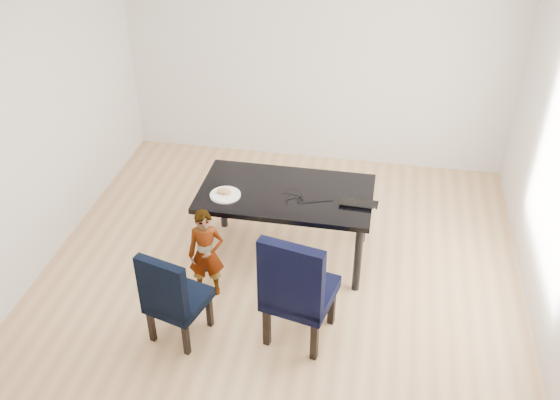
% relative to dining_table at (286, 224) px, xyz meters
% --- Properties ---
extents(floor, '(4.50, 5.00, 0.01)m').
position_rel_dining_table_xyz_m(floor, '(0.00, -0.50, -0.38)').
color(floor, tan).
rests_on(floor, ground).
extents(wall_back, '(4.50, 0.01, 2.70)m').
position_rel_dining_table_xyz_m(wall_back, '(0.00, 2.00, 0.98)').
color(wall_back, silver).
rests_on(wall_back, ground).
extents(wall_left, '(0.01, 5.00, 2.70)m').
position_rel_dining_table_xyz_m(wall_left, '(-2.25, -0.50, 0.98)').
color(wall_left, white).
rests_on(wall_left, ground).
extents(dining_table, '(1.60, 0.90, 0.75)m').
position_rel_dining_table_xyz_m(dining_table, '(0.00, 0.00, 0.00)').
color(dining_table, black).
rests_on(dining_table, floor).
extents(chair_left, '(0.53, 0.55, 0.89)m').
position_rel_dining_table_xyz_m(chair_left, '(-0.68, -1.19, 0.07)').
color(chair_left, black).
rests_on(chair_left, floor).
extents(chair_right, '(0.62, 0.64, 1.08)m').
position_rel_dining_table_xyz_m(chair_right, '(0.30, -1.01, 0.17)').
color(chair_right, black).
rests_on(chair_right, floor).
extents(child, '(0.36, 0.28, 0.88)m').
position_rel_dining_table_xyz_m(child, '(-0.60, -0.65, 0.06)').
color(child, '#F34914').
rests_on(child, floor).
extents(plate, '(0.33, 0.33, 0.02)m').
position_rel_dining_table_xyz_m(plate, '(-0.53, -0.17, 0.38)').
color(plate, white).
rests_on(plate, dining_table).
extents(sandwich, '(0.14, 0.07, 0.05)m').
position_rel_dining_table_xyz_m(sandwich, '(-0.55, -0.16, 0.42)').
color(sandwich, gold).
rests_on(sandwich, plate).
extents(laptop, '(0.35, 0.24, 0.03)m').
position_rel_dining_table_xyz_m(laptop, '(0.68, -0.05, 0.39)').
color(laptop, black).
rests_on(laptop, dining_table).
extents(cable_tangle, '(0.21, 0.21, 0.01)m').
position_rel_dining_table_xyz_m(cable_tangle, '(0.11, -0.15, 0.38)').
color(cable_tangle, black).
rests_on(cable_tangle, dining_table).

